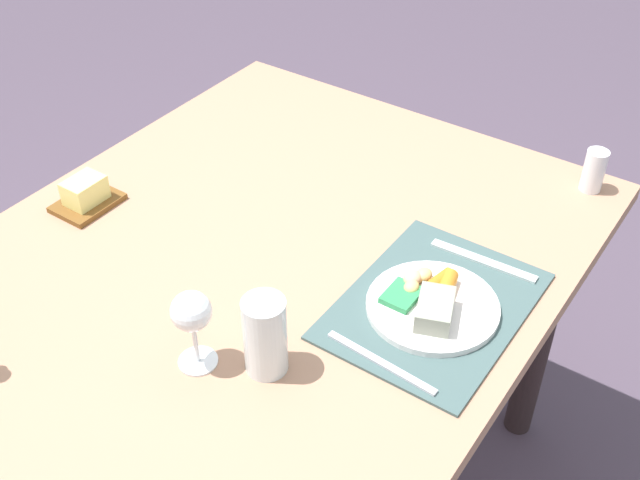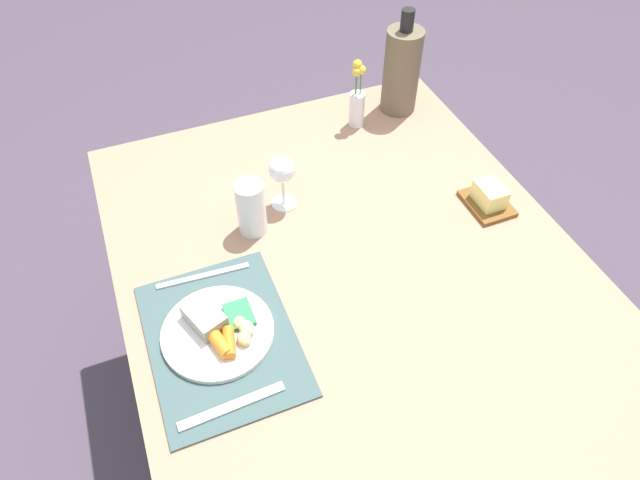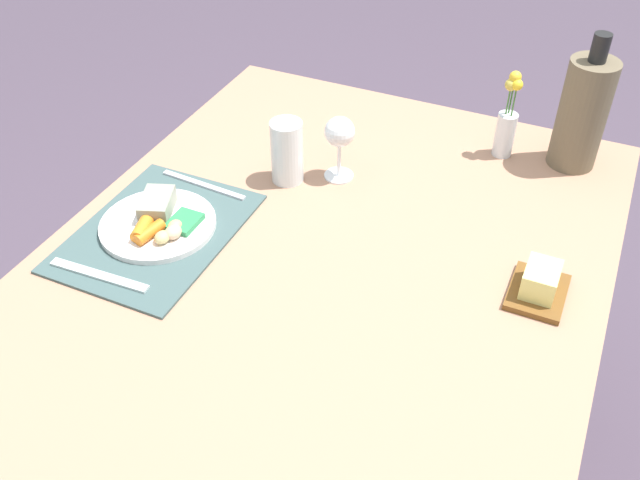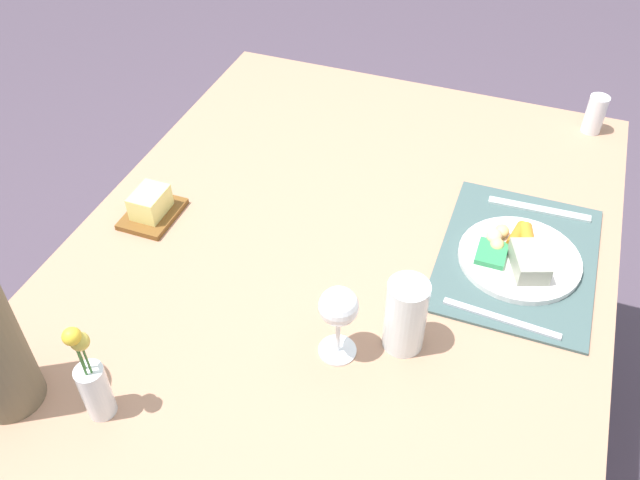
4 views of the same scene
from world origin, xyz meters
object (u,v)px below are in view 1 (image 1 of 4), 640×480
Objects in this scene: wine_glass at (192,315)px; knife at (483,261)px; dinner_plate at (432,303)px; butter_dish at (86,195)px; water_tumbler at (265,340)px; fork at (381,362)px; dining_table at (260,300)px; salt_shaker at (594,171)px.

knife is at bearing -29.40° from wine_glass.
butter_dish is at bearing 99.59° from dinner_plate.
water_tumbler is (-0.27, 0.16, 0.04)m from dinner_plate.
fork and knife have the same top height.
wine_glass is (-0.32, 0.26, 0.09)m from dinner_plate.
water_tumbler is at bearing -60.46° from wine_glass.
dining_table is 10.20× the size of butter_dish.
butter_dish is (-0.12, 0.74, 0.01)m from dinner_plate.
wine_glass is (-0.85, 0.36, 0.06)m from salt_shaker.
wine_glass reaches higher than dinner_plate.
fork is 0.33m from knife.
wine_glass is at bearing 119.54° from water_tumbler.
dining_table is 0.75m from salt_shaker.
dinner_plate is 1.58× the size of wine_glass.
dining_table is at bearing 77.46° from fork.
salt_shaker is (0.68, -0.11, 0.04)m from fork.
wine_glass is 0.12m from water_tumbler.
fork is 1.47× the size of water_tumbler.
dinner_plate is 0.42m from wine_glass.
salt_shaker is at bearing -10.78° from dinner_plate.
water_tumbler is at bearing -103.85° from butter_dish.
butter_dish reaches higher than knife.
salt_shaker reaches higher than dinner_plate.
dinner_plate is at bearing -79.58° from dining_table.
wine_glass reaches higher than knife.
dinner_plate is 0.53m from salt_shaker.
water_tumbler is at bearing 155.45° from knife.
salt_shaker is 0.83m from water_tumbler.
knife is at bearing -22.22° from water_tumbler.
butter_dish reaches higher than fork.
dinner_plate is 2.50× the size of salt_shaker.
salt_shaker is 1.06m from butter_dish.
butter_dish is at bearing 98.88° from dining_table.
dining_table is 0.44m from knife.
butter_dish is at bearing 91.10° from fork.
butter_dish is (-0.29, 0.76, 0.02)m from knife.
salt_shaker is 0.92m from wine_glass.
butter_dish is (-0.06, 0.40, 0.13)m from dining_table.
knife is (0.17, -0.02, -0.01)m from dinner_plate.
dinner_plate is 1.11× the size of fork.
dining_table is at bearing 100.42° from dinner_plate.
wine_glass is 1.04× the size of water_tumbler.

